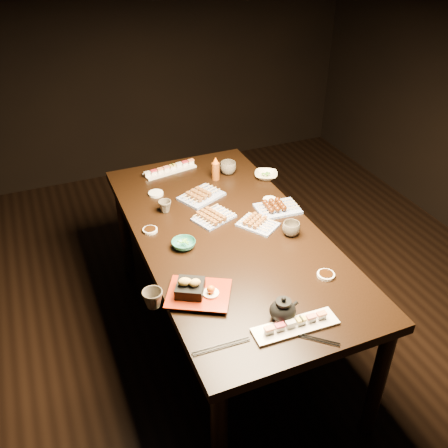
{
  "coord_description": "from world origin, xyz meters",
  "views": [
    {
      "loc": [
        -0.89,
        -1.73,
        2.21
      ],
      "look_at": [
        -0.06,
        0.26,
        0.77
      ],
      "focal_mm": 40.0,
      "sensor_mm": 36.0,
      "label": 1
    }
  ],
  "objects_px": {
    "edamame_bowl_green": "(184,244)",
    "teapot": "(283,308)",
    "tempura_tray": "(198,288)",
    "edamame_bowl_cream": "(266,175)",
    "condiment_bottle": "(216,168)",
    "yakitori_plate_center": "(214,215)",
    "yakitori_plate_left": "(201,193)",
    "sushi_platter_near": "(296,324)",
    "teacup_mid_right": "(291,229)",
    "yakitori_plate_right": "(258,222)",
    "dining_table": "(227,287)",
    "teacup_far_right": "(228,168)",
    "teacup_far_left": "(165,206)",
    "sushi_platter_far": "(170,168)",
    "teacup_near_left": "(153,299)"
  },
  "relations": [
    {
      "from": "tempura_tray",
      "to": "teapot",
      "type": "bearing_deg",
      "value": -14.23
    },
    {
      "from": "yakitori_plate_left",
      "to": "sushi_platter_far",
      "type": "bearing_deg",
      "value": 75.91
    },
    {
      "from": "yakitori_plate_right",
      "to": "condiment_bottle",
      "type": "bearing_deg",
      "value": 147.97
    },
    {
      "from": "dining_table",
      "to": "edamame_bowl_cream",
      "type": "relative_size",
      "value": 13.02
    },
    {
      "from": "edamame_bowl_green",
      "to": "teapot",
      "type": "bearing_deg",
      "value": -70.87
    },
    {
      "from": "yakitori_plate_center",
      "to": "edamame_bowl_cream",
      "type": "relative_size",
      "value": 1.48
    },
    {
      "from": "yakitori_plate_right",
      "to": "tempura_tray",
      "type": "height_order",
      "value": "tempura_tray"
    },
    {
      "from": "dining_table",
      "to": "teacup_far_right",
      "type": "bearing_deg",
      "value": 81.71
    },
    {
      "from": "sushi_platter_near",
      "to": "yakitori_plate_right",
      "type": "height_order",
      "value": "yakitori_plate_right"
    },
    {
      "from": "teacup_far_right",
      "to": "teapot",
      "type": "distance_m",
      "value": 1.29
    },
    {
      "from": "teacup_mid_right",
      "to": "teapot",
      "type": "relative_size",
      "value": 0.7
    },
    {
      "from": "teacup_mid_right",
      "to": "condiment_bottle",
      "type": "relative_size",
      "value": 0.63
    },
    {
      "from": "sushi_platter_near",
      "to": "yakitori_plate_center",
      "type": "xyz_separation_m",
      "value": [
        -0.01,
        0.87,
        0.0
      ]
    },
    {
      "from": "sushi_platter_near",
      "to": "teacup_mid_right",
      "type": "height_order",
      "value": "teacup_mid_right"
    },
    {
      "from": "teacup_mid_right",
      "to": "teacup_far_right",
      "type": "xyz_separation_m",
      "value": [
        -0.04,
        0.74,
        0.0
      ]
    },
    {
      "from": "teacup_far_left",
      "to": "edamame_bowl_cream",
      "type": "bearing_deg",
      "value": 11.35
    },
    {
      "from": "yakitori_plate_center",
      "to": "teacup_far_right",
      "type": "distance_m",
      "value": 0.52
    },
    {
      "from": "yakitori_plate_center",
      "to": "tempura_tray",
      "type": "relative_size",
      "value": 0.76
    },
    {
      "from": "yakitori_plate_right",
      "to": "condiment_bottle",
      "type": "distance_m",
      "value": 0.56
    },
    {
      "from": "yakitori_plate_right",
      "to": "condiment_bottle",
      "type": "xyz_separation_m",
      "value": [
        -0.01,
        0.56,
        0.05
      ]
    },
    {
      "from": "sushi_platter_far",
      "to": "teacup_mid_right",
      "type": "relative_size",
      "value": 3.71
    },
    {
      "from": "sushi_platter_far",
      "to": "teacup_mid_right",
      "type": "xyz_separation_m",
      "value": [
        0.36,
        -0.9,
        0.02
      ]
    },
    {
      "from": "yakitori_plate_left",
      "to": "edamame_bowl_green",
      "type": "height_order",
      "value": "yakitori_plate_left"
    },
    {
      "from": "teacup_mid_right",
      "to": "teacup_far_right",
      "type": "bearing_deg",
      "value": 92.89
    },
    {
      "from": "edamame_bowl_green",
      "to": "teapot",
      "type": "xyz_separation_m",
      "value": [
        0.22,
        -0.62,
        0.04
      ]
    },
    {
      "from": "sushi_platter_far",
      "to": "teacup_near_left",
      "type": "height_order",
      "value": "teacup_near_left"
    },
    {
      "from": "tempura_tray",
      "to": "teapot",
      "type": "height_order",
      "value": "teapot"
    },
    {
      "from": "edamame_bowl_cream",
      "to": "tempura_tray",
      "type": "xyz_separation_m",
      "value": [
        -0.75,
        -0.86,
        0.03
      ]
    },
    {
      "from": "sushi_platter_near",
      "to": "yakitori_plate_right",
      "type": "relative_size",
      "value": 1.84
    },
    {
      "from": "sushi_platter_far",
      "to": "yakitori_plate_center",
      "type": "relative_size",
      "value": 1.64
    },
    {
      "from": "edamame_bowl_green",
      "to": "teacup_far_right",
      "type": "height_order",
      "value": "teacup_far_right"
    },
    {
      "from": "edamame_bowl_cream",
      "to": "condiment_bottle",
      "type": "relative_size",
      "value": 0.95
    },
    {
      "from": "dining_table",
      "to": "sushi_platter_near",
      "type": "distance_m",
      "value": 0.83
    },
    {
      "from": "yakitori_plate_right",
      "to": "teacup_mid_right",
      "type": "relative_size",
      "value": 2.15
    },
    {
      "from": "sushi_platter_near",
      "to": "edamame_bowl_green",
      "type": "bearing_deg",
      "value": 111.06
    },
    {
      "from": "yakitori_plate_center",
      "to": "yakitori_plate_left",
      "type": "relative_size",
      "value": 0.87
    },
    {
      "from": "teacup_mid_right",
      "to": "teacup_far_right",
      "type": "height_order",
      "value": "teacup_far_right"
    },
    {
      "from": "tempura_tray",
      "to": "teacup_far_left",
      "type": "relative_size",
      "value": 3.78
    },
    {
      "from": "teacup_far_right",
      "to": "teacup_far_left",
      "type": "bearing_deg",
      "value": -150.52
    },
    {
      "from": "dining_table",
      "to": "condiment_bottle",
      "type": "relative_size",
      "value": 12.4
    },
    {
      "from": "sushi_platter_near",
      "to": "yakitori_plate_left",
      "type": "relative_size",
      "value": 1.52
    },
    {
      "from": "sushi_platter_far",
      "to": "teacup_near_left",
      "type": "relative_size",
      "value": 3.84
    },
    {
      "from": "dining_table",
      "to": "yakitori_plate_left",
      "type": "bearing_deg",
      "value": 105.35
    },
    {
      "from": "sushi_platter_near",
      "to": "teacup_far_right",
      "type": "height_order",
      "value": "teacup_far_right"
    },
    {
      "from": "yakitori_plate_left",
      "to": "teacup_mid_right",
      "type": "distance_m",
      "value": 0.6
    },
    {
      "from": "yakitori_plate_right",
      "to": "teacup_mid_right",
      "type": "height_order",
      "value": "teacup_mid_right"
    },
    {
      "from": "dining_table",
      "to": "tempura_tray",
      "type": "relative_size",
      "value": 6.7
    },
    {
      "from": "yakitori_plate_center",
      "to": "edamame_bowl_green",
      "type": "xyz_separation_m",
      "value": [
        -0.23,
        -0.18,
        -0.01
      ]
    },
    {
      "from": "sushi_platter_near",
      "to": "condiment_bottle",
      "type": "height_order",
      "value": "condiment_bottle"
    },
    {
      "from": "condiment_bottle",
      "to": "teapot",
      "type": "bearing_deg",
      "value": -98.9
    }
  ]
}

